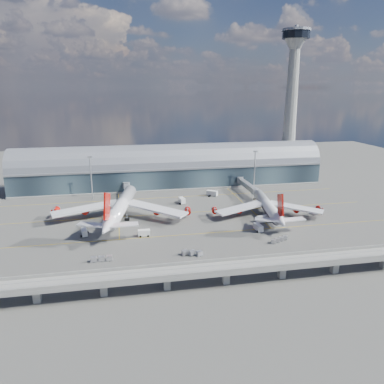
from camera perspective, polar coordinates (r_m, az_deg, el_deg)
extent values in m
plane|color=#474744|center=(178.70, 0.29, -5.19)|extent=(500.00, 500.00, 0.00)
cube|color=gold|center=(169.58, 0.95, -6.37)|extent=(200.00, 0.25, 0.01)
cube|color=gold|center=(197.19, -0.85, -3.17)|extent=(200.00, 0.25, 0.01)
cube|color=gold|center=(225.41, -2.20, -0.75)|extent=(200.00, 0.25, 0.01)
cube|color=gold|center=(203.93, -11.09, -2.82)|extent=(0.25, 80.00, 0.01)
cube|color=gold|center=(214.89, 7.90, -1.72)|extent=(0.25, 80.00, 0.01)
cube|color=#1F2A33|center=(250.45, -3.21, 2.56)|extent=(200.00, 28.00, 14.00)
cylinder|color=gray|center=(248.97, -3.23, 4.13)|extent=(200.00, 28.00, 28.00)
cube|color=gray|center=(235.39, -2.76, 3.46)|extent=(200.00, 1.00, 1.20)
cube|color=gray|center=(251.97, -3.19, 1.14)|extent=(200.00, 30.00, 1.20)
cube|color=gray|center=(279.85, 14.18, 2.87)|extent=(18.00, 18.00, 8.00)
cone|color=gray|center=(274.08, 14.76, 11.25)|extent=(10.00, 10.00, 90.00)
cone|color=gray|center=(274.93, 15.48, 21.05)|extent=(16.00, 16.00, 8.00)
cylinder|color=black|center=(275.49, 15.56, 22.08)|extent=(18.00, 18.00, 5.00)
cylinder|color=gray|center=(275.87, 15.61, 22.70)|extent=(19.00, 19.00, 1.50)
cylinder|color=gray|center=(276.08, 15.63, 23.00)|extent=(2.40, 2.40, 3.00)
cube|color=gray|center=(127.57, 5.23, -11.50)|extent=(220.00, 8.50, 1.20)
cube|color=gray|center=(123.66, 5.77, -11.86)|extent=(220.00, 0.40, 1.20)
cube|color=gray|center=(130.51, 4.75, -10.29)|extent=(220.00, 0.40, 1.20)
cube|color=gray|center=(125.99, 5.43, -11.53)|extent=(220.00, 0.12, 0.12)
cube|color=gray|center=(128.56, 5.05, -10.94)|extent=(220.00, 0.12, 0.12)
cube|color=gray|center=(127.65, -22.57, -14.24)|extent=(2.20, 2.20, 5.00)
cube|color=gray|center=(124.93, -13.29, -14.07)|extent=(2.20, 2.20, 5.00)
cube|color=gray|center=(125.38, -3.87, -13.53)|extent=(2.20, 2.20, 5.00)
cube|color=gray|center=(128.96, 5.20, -12.68)|extent=(2.20, 2.20, 5.00)
cube|color=gray|center=(135.43, 13.53, -11.62)|extent=(2.20, 2.20, 5.00)
cube|color=gray|center=(144.41, 20.90, -10.47)|extent=(2.20, 2.20, 5.00)
cylinder|color=gray|center=(225.31, -15.11, 1.99)|extent=(0.70, 0.70, 25.00)
cube|color=gray|center=(222.77, -15.34, 5.17)|extent=(3.00, 0.40, 1.00)
cylinder|color=gray|center=(239.42, 9.50, 3.11)|extent=(0.70, 0.70, 25.00)
cube|color=gray|center=(237.04, 9.64, 6.10)|extent=(3.00, 0.40, 1.00)
cylinder|color=white|center=(191.15, -10.72, -2.04)|extent=(17.26, 55.03, 6.61)
cone|color=white|center=(219.93, -9.25, 0.37)|extent=(8.11, 9.40, 6.61)
cone|color=white|center=(160.83, -12.89, -5.27)|extent=(8.92, 13.46, 6.61)
cube|color=#AD0E07|center=(161.03, -12.82, -2.17)|extent=(3.14, 12.26, 13.68)
cube|color=white|center=(193.55, -15.86, -2.41)|extent=(34.28, 17.47, 2.67)
cube|color=white|center=(186.91, -5.61, -2.51)|extent=(31.00, 27.51, 2.67)
cylinder|color=#AD0E07|center=(196.18, -15.83, -2.74)|extent=(4.26, 5.71, 3.31)
cylinder|color=#AD0E07|center=(200.99, -20.05, -2.66)|extent=(4.26, 5.71, 3.31)
cylinder|color=#AD0E07|center=(189.38, -5.34, -2.85)|extent=(4.26, 5.71, 3.31)
cylinder|color=#AD0E07|center=(188.49, -0.68, -2.87)|extent=(4.26, 5.71, 3.31)
cylinder|color=gray|center=(210.70, -9.68, -1.71)|extent=(0.52, 0.52, 3.10)
cylinder|color=gray|center=(189.50, -11.86, -3.81)|extent=(0.62, 0.62, 3.10)
cylinder|color=gray|center=(188.22, -9.89, -3.84)|extent=(0.62, 0.62, 3.10)
cylinder|color=black|center=(189.82, -11.84, -4.09)|extent=(2.53, 1.97, 1.55)
cylinder|color=black|center=(188.55, -9.87, -4.12)|extent=(2.53, 1.97, 1.55)
cylinder|color=white|center=(195.67, 11.41, -2.00)|extent=(11.94, 43.92, 5.23)
cone|color=white|center=(218.59, 9.96, -0.06)|extent=(6.29, 7.94, 5.23)
cone|color=white|center=(171.33, 13.42, -4.42)|extent=(6.85, 11.51, 5.23)
cube|color=#AD0E07|center=(171.64, 13.33, -1.96)|extent=(2.30, 10.76, 11.95)
cube|color=white|center=(191.42, 7.40, -2.43)|extent=(28.08, 15.72, 2.24)
cube|color=white|center=(198.00, 15.50, -2.27)|extent=(26.10, 22.12, 2.24)
cylinder|color=black|center=(196.11, 11.39, -2.40)|extent=(10.47, 39.38, 4.45)
cylinder|color=#AD0E07|center=(193.53, 7.15, -2.73)|extent=(3.55, 4.91, 2.89)
cylinder|color=#AD0E07|center=(191.94, 3.44, -2.79)|extent=(3.55, 4.91, 2.89)
cylinder|color=#AD0E07|center=(200.27, 15.46, -2.56)|extent=(3.55, 4.91, 2.89)
cylinder|color=#AD0E07|center=(204.39, 18.83, -2.47)|extent=(3.55, 4.91, 2.89)
cylinder|color=gray|center=(211.14, 10.41, -1.76)|extent=(0.45, 0.45, 2.71)
cylinder|color=gray|center=(192.92, 10.76, -3.46)|extent=(0.54, 0.54, 2.71)
cylinder|color=gray|center=(194.27, 12.42, -3.42)|extent=(0.54, 0.54, 2.71)
cylinder|color=black|center=(193.20, 10.74, -3.70)|extent=(2.17, 1.65, 1.35)
cylinder|color=black|center=(194.55, 12.41, -3.66)|extent=(2.17, 1.65, 1.35)
cube|color=gray|center=(223.54, -9.91, 0.26)|extent=(3.00, 24.00, 3.00)
cube|color=gray|center=(211.98, -9.83, -0.58)|extent=(3.60, 3.60, 3.40)
cylinder|color=gray|center=(235.14, -9.98, 1.02)|extent=(4.40, 4.40, 4.00)
cylinder|color=gray|center=(212.97, -9.78, -1.48)|extent=(0.50, 0.50, 3.40)
cylinder|color=black|center=(213.36, -9.77, -1.83)|extent=(1.40, 0.80, 0.80)
cube|color=gray|center=(234.39, 8.38, 1.05)|extent=(3.00, 28.00, 3.00)
cube|color=gray|center=(221.70, 9.56, 0.15)|extent=(3.60, 3.60, 3.40)
cylinder|color=gray|center=(247.23, 7.32, 1.85)|extent=(4.40, 4.40, 4.00)
cylinder|color=gray|center=(222.64, 9.52, -0.72)|extent=(0.50, 0.50, 3.40)
cylinder|color=black|center=(223.02, 9.51, -1.05)|extent=(1.40, 0.80, 0.80)
cube|color=silver|center=(174.24, -16.09, -5.85)|extent=(3.31, 7.07, 2.52)
cylinder|color=black|center=(176.60, -15.90, -5.93)|extent=(2.54, 1.26, 0.87)
cylinder|color=black|center=(172.69, -16.24, -6.46)|extent=(2.54, 1.26, 0.87)
cube|color=silver|center=(167.45, -7.32, -6.18)|extent=(5.28, 2.47, 2.74)
cylinder|color=black|center=(168.01, -6.73, -6.53)|extent=(0.97, 2.64, 0.95)
cylinder|color=black|center=(167.80, -7.89, -6.60)|extent=(0.97, 2.64, 0.95)
cube|color=silver|center=(186.91, 11.12, -3.95)|extent=(9.45, 4.82, 2.95)
cylinder|color=black|center=(187.76, 11.98, -4.34)|extent=(1.71, 3.01, 1.02)
cylinder|color=black|center=(186.98, 10.21, -4.32)|extent=(1.71, 3.01, 1.02)
cube|color=silver|center=(175.11, 10.07, -5.31)|extent=(2.71, 6.35, 2.70)
cylinder|color=black|center=(177.30, 9.85, -5.45)|extent=(2.64, 1.07, 0.93)
cylinder|color=black|center=(173.77, 10.25, -5.91)|extent=(2.64, 1.07, 0.93)
cube|color=silver|center=(212.22, -1.55, -1.28)|extent=(3.43, 6.03, 2.97)
cylinder|color=black|center=(214.35, -1.56, -1.47)|extent=(2.97, 1.43, 1.03)
cylinder|color=black|center=(210.86, -1.54, -1.76)|extent=(2.97, 1.43, 1.03)
cube|color=silver|center=(227.48, 3.07, -0.14)|extent=(6.85, 6.09, 2.89)
cylinder|color=black|center=(229.44, 3.40, -0.34)|extent=(2.48, 2.82, 1.00)
cylinder|color=black|center=(226.23, 2.73, -0.57)|extent=(2.48, 2.82, 1.00)
cube|color=gray|center=(148.34, -14.71, -10.16)|extent=(2.69, 1.81, 0.33)
cube|color=#B2B2B7|center=(147.97, -14.74, -9.85)|extent=(2.25, 1.70, 1.67)
cube|color=gray|center=(148.18, -13.58, -10.11)|extent=(2.69, 1.81, 0.33)
cube|color=#B2B2B7|center=(147.80, -13.60, -9.80)|extent=(2.25, 1.70, 1.67)
cube|color=gray|center=(148.07, -12.45, -10.05)|extent=(2.69, 1.81, 0.33)
cube|color=#B2B2B7|center=(147.69, -12.47, -9.74)|extent=(2.25, 1.70, 1.67)
cube|color=gray|center=(149.19, -1.11, -9.46)|extent=(3.14, 2.60, 0.34)
cube|color=#B2B2B7|center=(148.81, -1.11, -9.14)|extent=(2.68, 2.34, 1.68)
cube|color=gray|center=(148.76, 0.01, -9.53)|extent=(3.14, 2.60, 0.34)
cube|color=#B2B2B7|center=(148.38, 0.01, -9.22)|extent=(2.68, 2.34, 1.68)
cube|color=gray|center=(148.39, 1.14, -9.60)|extent=(3.14, 2.60, 0.34)
cube|color=#B2B2B7|center=(148.00, 1.15, -9.29)|extent=(2.68, 2.34, 1.68)
cube|color=gray|center=(162.97, 12.29, -7.60)|extent=(2.73, 2.35, 0.29)
cube|color=#B2B2B7|center=(162.67, 12.31, -7.35)|extent=(2.34, 2.10, 1.44)
cube|color=gray|center=(164.71, 12.88, -7.38)|extent=(2.73, 2.35, 0.29)
cube|color=#B2B2B7|center=(164.42, 12.89, -7.14)|extent=(2.34, 2.10, 1.44)
cube|color=gray|center=(166.47, 13.45, -7.17)|extent=(2.73, 2.35, 0.29)
cube|color=#B2B2B7|center=(166.18, 13.47, -6.93)|extent=(2.34, 2.10, 1.44)
cube|color=gray|center=(168.24, 14.02, -6.96)|extent=(2.73, 2.35, 0.29)
cube|color=#B2B2B7|center=(167.95, 14.03, -6.72)|extent=(2.34, 2.10, 1.44)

